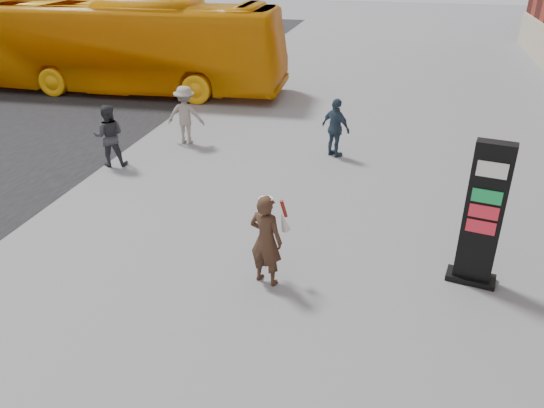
% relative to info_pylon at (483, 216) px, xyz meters
% --- Properties ---
extents(ground, '(100.00, 100.00, 0.00)m').
position_rel_info_pylon_xyz_m(ground, '(-4.43, -1.18, -1.35)').
color(ground, '#9E9EA3').
extents(info_pylon, '(0.93, 0.58, 2.70)m').
position_rel_info_pylon_xyz_m(info_pylon, '(0.00, 0.00, 0.00)').
color(info_pylon, black).
rests_on(info_pylon, ground).
extents(woman, '(0.78, 0.74, 1.75)m').
position_rel_info_pylon_xyz_m(woman, '(-3.65, -0.92, -0.45)').
color(woman, '#392617').
rests_on(woman, ground).
extents(bus, '(13.15, 3.68, 3.63)m').
position_rel_info_pylon_xyz_m(bus, '(-12.62, 10.99, 0.47)').
color(bus, orange).
rests_on(bus, road).
extents(pedestrian_a, '(1.01, 0.90, 1.71)m').
position_rel_info_pylon_xyz_m(pedestrian_a, '(-9.20, 3.49, -0.49)').
color(pedestrian_a, '#323339').
rests_on(pedestrian_a, ground).
extents(pedestrian_b, '(1.19, 0.75, 1.76)m').
position_rel_info_pylon_xyz_m(pedestrian_b, '(-7.88, 5.69, -0.47)').
color(pedestrian_b, gray).
rests_on(pedestrian_b, ground).
extents(pedestrian_c, '(1.05, 0.90, 1.69)m').
position_rel_info_pylon_xyz_m(pedestrian_c, '(-3.30, 5.65, -0.50)').
color(pedestrian_c, '#2D4153').
rests_on(pedestrian_c, ground).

